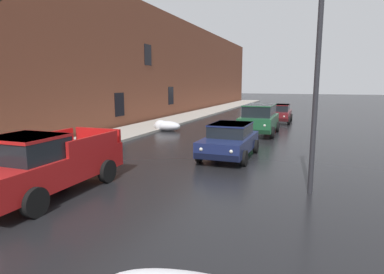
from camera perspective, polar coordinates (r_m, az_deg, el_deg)
The scene contains 9 objects.
left_sidewalk_slab at distance 20.51m, azimuth -11.51°, elevation 0.76°, with size 3.01×80.00×0.15m, color #A8A399.
brick_townhouse_facade at distance 21.49m, azimuth -16.55°, elevation 13.00°, with size 0.63×80.00×9.16m.
snow_bank_near_corner_left at distance 21.44m, azimuth -4.75°, elevation 1.96°, with size 1.87×0.99×0.70m.
pickup_truck_red_approaching_near_lane at distance 9.94m, azimuth -24.36°, elevation -4.30°, with size 2.20×4.89×1.76m.
sedan_darkblue_parked_kerbside_close at distance 13.77m, azimuth 6.62°, elevation -0.43°, with size 1.99×4.04×1.42m.
suv_green_parked_kerbside_mid at distance 20.22m, azimuth 11.70°, elevation 3.24°, with size 2.15×4.32×1.82m.
sedan_maroon_parked_far_down_block at distance 26.84m, azimuth 14.98°, elevation 4.09°, with size 1.94×4.02×1.42m.
fire_hydrant at distance 12.34m, azimuth -26.67°, elevation -4.42°, with size 0.42×0.22×0.71m.
street_lamp_post at distance 9.49m, azimuth 21.01°, elevation 10.24°, with size 0.44×0.24×5.95m.
Camera 1 is at (5.12, 0.94, 3.09)m, focal length 30.52 mm.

